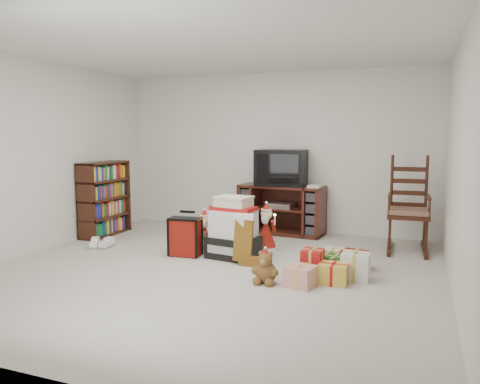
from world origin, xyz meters
name	(u,v)px	position (x,y,z in m)	size (l,w,h in m)	color
room	(210,161)	(0.00, 0.00, 1.25)	(5.01, 5.01, 2.51)	beige
tv_stand	(281,209)	(0.18, 2.23, 0.38)	(1.35, 0.58, 0.75)	#481914
bookshelf	(105,200)	(-2.32, 1.18, 0.54)	(0.31, 0.92, 1.12)	#371C0F
rocking_chair	(408,217)	(2.05, 1.86, 0.45)	(0.57, 0.89, 1.31)	#371C0F
gift_pile	(233,232)	(0.02, 0.64, 0.33)	(0.66, 0.52, 0.76)	black
red_suitcase	(185,237)	(-0.58, 0.49, 0.25)	(0.39, 0.23, 0.58)	maroon
stocking	(243,239)	(0.24, 0.41, 0.31)	(0.29, 0.12, 0.62)	#0D7B1D
teddy_bear	(266,269)	(0.71, -0.18, 0.15)	(0.23, 0.20, 0.34)	brown
santa_figurine	(266,232)	(0.28, 1.17, 0.25)	(0.31, 0.30, 0.64)	maroon
mrs_claus_figurine	(205,235)	(-0.47, 0.83, 0.21)	(0.27, 0.26, 0.56)	maroon
sneaker_pair	(101,244)	(-1.87, 0.47, 0.05)	(0.34, 0.28, 0.09)	white
gift_cluster	(333,264)	(1.31, 0.33, 0.13)	(0.77, 1.12, 0.26)	#AD1413
crt_television	(281,168)	(0.18, 2.24, 1.03)	(0.77, 0.58, 0.55)	black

